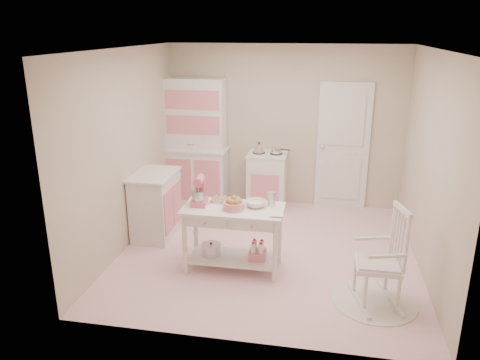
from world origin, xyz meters
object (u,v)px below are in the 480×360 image
Objects in this scene: hutch at (196,142)px; base_cabinet at (156,205)px; stove at (267,180)px; rocking_chair at (379,256)px; work_table at (233,238)px; bread_basket at (234,206)px; stand_mixer at (199,191)px.

hutch is 1.54m from base_cabinet.
hutch is 1.33m from stove.
base_cabinet is 3.16m from rocking_chair.
work_table is at bearing 149.10° from rocking_chair.
stove is at bearing 86.98° from bread_basket.
stand_mixer is (0.65, -2.15, -0.07)m from hutch.
rocking_chair is (2.72, -2.63, -0.49)m from hutch.
base_cabinet is at bearing 142.04° from rocking_chair.
rocking_chair is 0.92× the size of work_table.
stove is 2.23m from stand_mixer.
bread_basket is (0.44, -0.07, -0.12)m from stand_mixer.
hutch is 2.26× the size of stove.
rocking_chair is at bearing -59.46° from stove.
rocking_chair is at bearing -22.53° from base_cabinet.
hutch is at bearing 177.61° from stove.
hutch reaches higher than bread_basket.
stove is at bearing 44.32° from base_cabinet.
work_table is (-1.66, 0.46, -0.15)m from rocking_chair.
stove is 3.00m from rocking_chair.
hutch is at bearing 116.05° from bread_basket.
work_table is (1.27, -0.75, -0.06)m from base_cabinet.
hutch is 2.48m from bread_basket.
rocking_chair is at bearing -44.00° from hutch.
stove is (1.20, -0.05, -0.58)m from hutch.
work_table is (1.07, -2.17, -0.64)m from hutch.
base_cabinet is 0.77× the size of work_table.
stove is at bearing 86.37° from work_table.
work_table is at bearing -7.00° from stand_mixer.
stand_mixer reaches higher than base_cabinet.
base_cabinet is at bearing 147.98° from bread_basket.
stand_mixer is at bearing -73.29° from hutch.
base_cabinet is 2.71× the size of stand_mixer.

